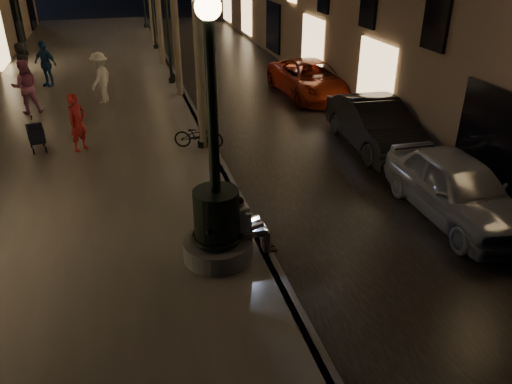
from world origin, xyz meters
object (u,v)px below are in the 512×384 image
object	(u,v)px
seated_man_laptop	(247,223)
stroller	(36,134)
fountain_lamppost	(217,213)
pedestrian_blue	(45,64)
car_second	(375,125)
pedestrian_dark	(23,63)
car_third	(311,79)
pedestrian_red	(78,122)
car_front	(457,188)
bicycle	(199,135)
pedestrian_white	(100,78)
lamp_curb_a	(197,47)
pedestrian_pink	(25,87)
lamp_curb_b	(167,11)

from	to	relation	value
seated_man_laptop	stroller	size ratio (longest dim) A/B	1.24
fountain_lamppost	pedestrian_blue	xyz separation A→B (m)	(-4.55, 14.85, -0.05)
car_second	pedestrian_blue	xyz separation A→B (m)	(-10.57, 9.85, 0.39)
stroller	pedestrian_dark	world-z (taller)	pedestrian_dark
car_third	seated_man_laptop	bearing A→B (deg)	-118.89
seated_man_laptop	pedestrian_red	world-z (taller)	pedestrian_red
car_front	car_third	distance (m)	10.51
car_front	seated_man_laptop	bearing A→B (deg)	-173.42
car_front	bicycle	xyz separation A→B (m)	(-5.22, 5.49, -0.16)
pedestrian_red	pedestrian_white	world-z (taller)	pedestrian_white
seated_man_laptop	pedestrian_blue	distance (m)	15.73
car_second	lamp_curb_a	bearing A→B (deg)	172.57
stroller	pedestrian_pink	xyz separation A→B (m)	(-0.72, 4.06, 0.43)
fountain_lamppost	lamp_curb_b	distance (m)	14.16
stroller	bicycle	size ratio (longest dim) A/B	0.70
lamp_curb_a	bicycle	size ratio (longest dim) A/B	3.15
fountain_lamppost	seated_man_laptop	xyz separation A→B (m)	(0.61, 0.00, -0.31)
pedestrian_red	pedestrian_pink	bearing A→B (deg)	67.33
fountain_lamppost	lamp_curb_b	xyz separation A→B (m)	(0.70, 14.00, 2.02)
car_front	stroller	bearing A→B (deg)	147.95
car_second	bicycle	distance (m)	5.51
pedestrian_white	pedestrian_blue	distance (m)	3.90
seated_man_laptop	stroller	bearing A→B (deg)	124.16
bicycle	pedestrian_red	bearing A→B (deg)	98.45
pedestrian_blue	bicycle	xyz separation A→B (m)	(5.15, -8.87, -0.56)
lamp_curb_a	car_second	world-z (taller)	lamp_curb_a
car_second	lamp_curb_b	bearing A→B (deg)	123.79
pedestrian_pink	pedestrian_blue	bearing A→B (deg)	-102.34
lamp_curb_a	stroller	distance (m)	5.55
lamp_curb_a	pedestrian_dark	bearing A→B (deg)	122.80
stroller	car_second	xyz separation A→B (m)	(10.17, -2.02, 0.04)
car_third	lamp_curb_a	bearing A→B (deg)	-139.64
pedestrian_red	pedestrian_white	bearing A→B (deg)	35.51
lamp_curb_a	pedestrian_blue	world-z (taller)	lamp_curb_a
fountain_lamppost	car_front	distance (m)	5.85
pedestrian_red	pedestrian_pink	xyz separation A→B (m)	(-1.98, 4.34, 0.09)
stroller	bicycle	world-z (taller)	stroller
fountain_lamppost	lamp_curb_a	distance (m)	6.37
car_second	pedestrian_blue	bearing A→B (deg)	140.24
pedestrian_red	pedestrian_dark	world-z (taller)	pedestrian_red
lamp_curb_a	lamp_curb_b	world-z (taller)	same
car_third	fountain_lamppost	bearing A→B (deg)	-121.37
lamp_curb_b	car_third	size ratio (longest dim) A/B	0.93
lamp_curb_a	pedestrian_dark	xyz separation A→B (m)	(-6.28, 9.75, -2.16)
seated_man_laptop	lamp_curb_b	size ratio (longest dim) A/B	0.27
car_third	pedestrian_white	distance (m)	8.45
lamp_curb_b	stroller	distance (m)	8.86
car_third	bicycle	xyz separation A→B (m)	(-5.56, -5.02, -0.12)
pedestrian_red	seated_man_laptop	bearing A→B (deg)	-109.70
car_third	pedestrian_white	world-z (taller)	pedestrian_white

